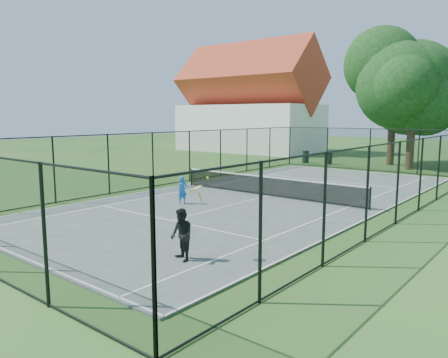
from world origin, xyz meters
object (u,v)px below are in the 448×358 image
Objects in this scene: tennis_net at (267,185)px; player_black at (182,235)px; trash_bin_right at (329,158)px; trash_bin_left at (306,157)px; player_blue at (183,190)px.

player_black reaches higher than tennis_net.
player_black reaches higher than trash_bin_right.
tennis_net is at bearing -67.91° from trash_bin_left.
player_blue is at bearing -77.51° from trash_bin_left.
trash_bin_left is at bearing 111.41° from player_black.
player_blue reaches higher than tennis_net.
tennis_net is 15.80m from trash_bin_left.
player_black is (5.29, -5.43, 0.11)m from player_blue.
trash_bin_right is at bearing 105.16° from tennis_net.
player_blue is at bearing -83.25° from trash_bin_right.
tennis_net is 4.43× the size of player_black.
player_blue is 0.53× the size of player_black.
player_black reaches higher than player_blue.
trash_bin_right is (1.86, 0.42, -0.03)m from trash_bin_left.
trash_bin_left is at bearing 102.49° from player_blue.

